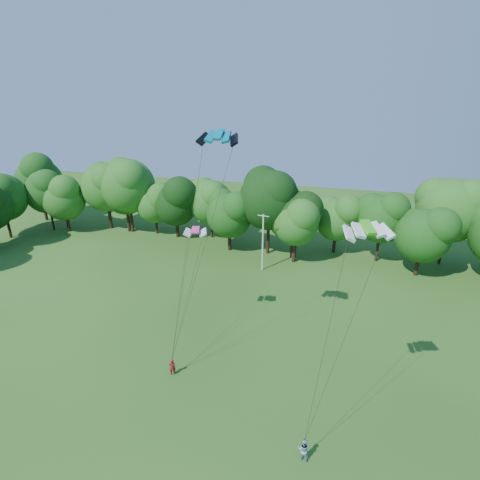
# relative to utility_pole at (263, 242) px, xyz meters

# --- Properties ---
(ground) EXTENTS (160.00, 160.00, 0.00)m
(ground) POSITION_rel_utility_pole_xyz_m (1.67, -29.17, -4.04)
(ground) COLOR #264C14
(ground) RESTS_ON ground
(utility_pole) EXTENTS (1.56, 0.35, 7.83)m
(utility_pole) POSITION_rel_utility_pole_xyz_m (0.00, 0.00, 0.00)
(utility_pole) COLOR silver
(utility_pole) RESTS_ON ground
(kite_flyer_left) EXTENTS (0.66, 0.56, 1.52)m
(kite_flyer_left) POSITION_rel_utility_pole_xyz_m (-2.75, -21.85, -3.28)
(kite_flyer_left) COLOR maroon
(kite_flyer_left) RESTS_ON ground
(kite_flyer_right) EXTENTS (0.84, 0.68, 1.62)m
(kite_flyer_right) POSITION_rel_utility_pole_xyz_m (8.86, -26.67, -3.23)
(kite_flyer_right) COLOR #8FA2C6
(kite_flyer_right) RESTS_ON ground
(kite_teal) EXTENTS (2.83, 1.27, 0.74)m
(kite_teal) POSITION_rel_utility_pole_xyz_m (0.88, -19.22, 15.52)
(kite_teal) COLOR #046D89
(kite_teal) RESTS_ON ground
(kite_green) EXTENTS (2.97, 2.21, 0.59)m
(kite_green) POSITION_rel_utility_pole_xyz_m (11.19, -23.64, 11.18)
(kite_green) COLOR green
(kite_green) RESTS_ON ground
(kite_pink) EXTENTS (2.24, 1.47, 0.46)m
(kite_pink) POSITION_rel_utility_pole_xyz_m (-2.74, -15.63, 6.83)
(kite_pink) COLOR #D53B7F
(kite_pink) RESTS_ON ground
(tree_back_west) EXTENTS (7.96, 7.96, 11.58)m
(tree_back_west) POSITION_rel_utility_pole_xyz_m (-25.51, 8.54, 3.19)
(tree_back_west) COLOR black
(tree_back_west) RESTS_ON ground
(tree_back_center) EXTENTS (8.02, 8.02, 11.67)m
(tree_back_center) POSITION_rel_utility_pole_xyz_m (3.19, 5.30, 3.25)
(tree_back_center) COLOR #2E2212
(tree_back_center) RESTS_ON ground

